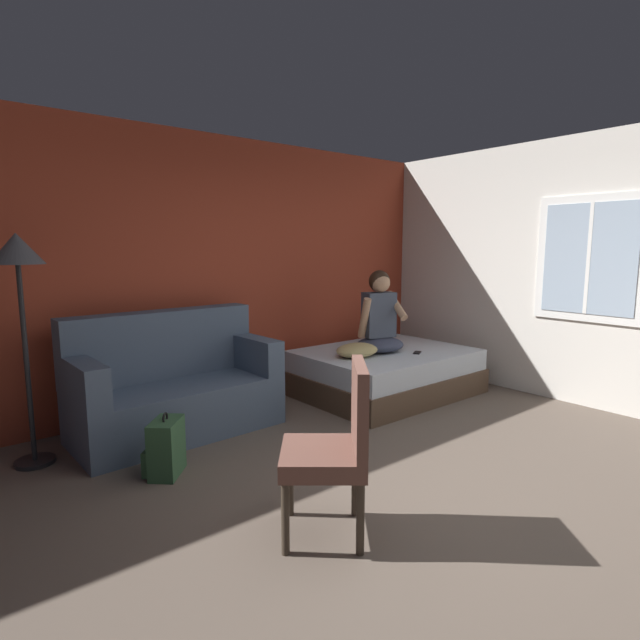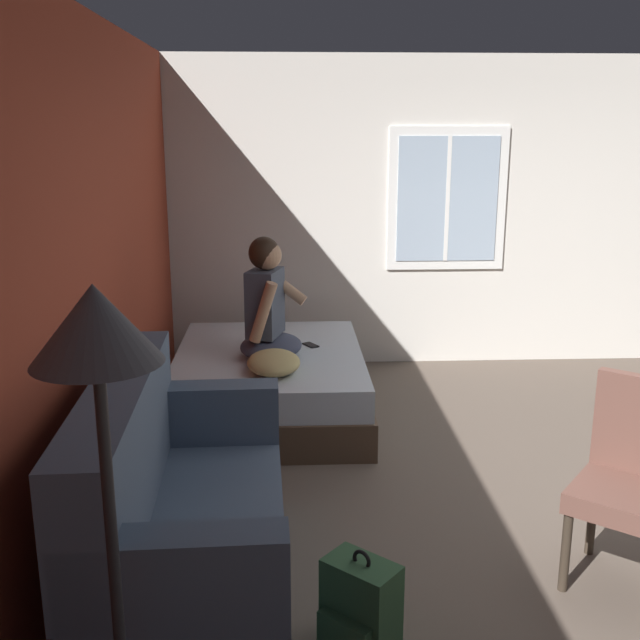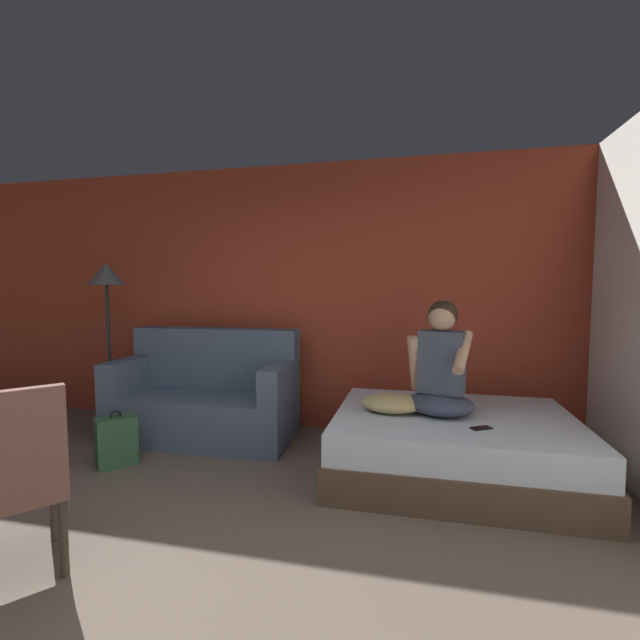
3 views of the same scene
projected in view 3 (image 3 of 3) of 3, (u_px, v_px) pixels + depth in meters
The scene contains 10 objects.
ground_plane at pixel (104, 639), 1.77m from camera, with size 40.00×40.00×0.00m, color brown.
wall_back_accent at pixel (297, 297), 4.50m from camera, with size 10.52×0.16×2.70m, color #993823.
bed at pixel (453, 445), 3.30m from camera, with size 1.83×1.41×0.48m.
couch at pixel (207, 397), 4.16m from camera, with size 1.73×0.88×1.04m.
side_chair at pixel (11, 475), 2.09m from camera, with size 0.65×0.65×0.98m.
person_seated at pixel (441, 368), 3.28m from camera, with size 0.62×0.57×0.88m.
backpack at pixel (116, 442), 3.50m from camera, with size 0.35×0.35×0.46m.
throw_pillow at pixel (392, 403), 3.34m from camera, with size 0.48×0.36×0.14m, color tan.
cell_phone at pixel (481, 428), 2.95m from camera, with size 0.07×0.14×0.01m, color black.
floor_lamp at pixel (107, 290), 4.33m from camera, with size 0.36×0.36×1.70m.
Camera 3 is at (1.24, -1.42, 1.45)m, focal length 24.00 mm.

